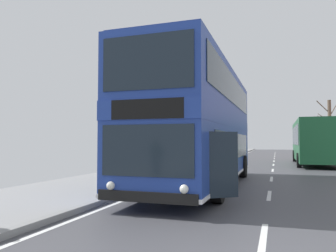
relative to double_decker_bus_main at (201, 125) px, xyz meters
name	(u,v)px	position (x,y,z in m)	size (l,w,h in m)	color
double_decker_bus_main	(201,125)	(0.00, 0.00, 0.00)	(3.25, 11.17, 4.44)	navy
background_bus_far_lane	(314,141)	(5.39, 14.23, -0.58)	(2.79, 10.74, 3.19)	#19512D
bare_tree_far_00	(330,126)	(8.80, 30.89, 1.25)	(2.63, 2.25, 6.54)	brown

